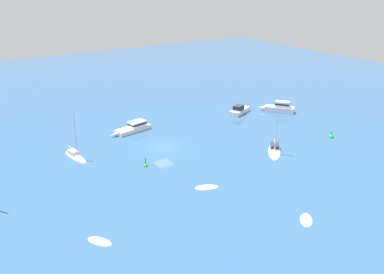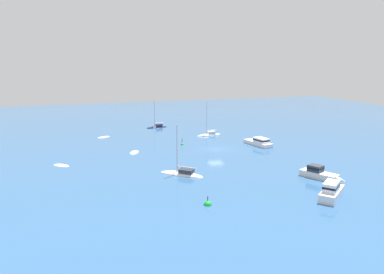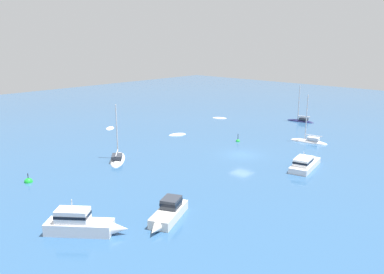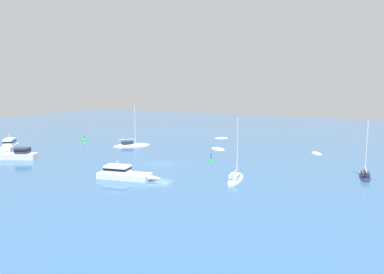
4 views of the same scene
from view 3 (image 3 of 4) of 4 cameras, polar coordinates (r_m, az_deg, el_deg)
The scene contains 12 objects.
ground_plane at distance 52.08m, azimuth 7.18°, elevation -2.54°, with size 160.00×160.00×0.00m, color #2D5684.
motor_cruiser at distance 48.09m, azimuth 15.81°, elevation -3.65°, with size 7.51×3.17×2.15m.
skiff at distance 62.24m, azimuth -2.10°, elevation 0.31°, with size 3.09×2.34×0.50m.
motor_cruiser_1 at distance 33.89m, azimuth -3.37°, elevation -10.65°, with size 5.98×3.63×1.63m.
sloop at distance 60.24m, azimuth 16.35°, elevation -0.60°, with size 2.07×5.57×7.29m.
rib at distance 75.31m, azimuth 3.95°, elevation 2.70°, with size 2.35×2.96×0.36m.
motor_cruiser_2 at distance 32.67m, azimuth -15.59°, elevation -11.83°, with size 5.03×5.84×2.77m.
yacht at distance 50.32m, azimuth -10.58°, elevation -3.11°, with size 5.45×5.77×7.25m.
dinghy at distance 68.07m, azimuth -11.62°, elevation 1.22°, with size 2.80×2.81×0.31m.
sloop_1 at distance 74.61m, azimuth 15.25°, elevation 2.28°, with size 1.79×5.03×6.79m.
channel_buoy at distance 58.66m, azimuth 6.56°, elevation -0.61°, with size 0.60×0.60×1.44m.
mooring_buoy at distance 45.52m, azimuth -22.30°, elevation -5.97°, with size 0.88×0.88×1.40m.
Camera 3 is at (40.82, 28.79, 14.75)m, focal length 37.35 mm.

